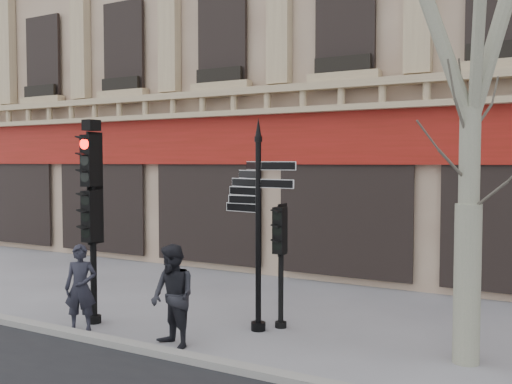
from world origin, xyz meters
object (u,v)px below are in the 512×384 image
Objects in this scene: traffic_signal_secondary at (281,244)px; pedestrian_a at (81,288)px; fingerpost at (258,188)px; traffic_signal_main at (92,195)px; pedestrian_b at (173,296)px.

traffic_signal_secondary is 1.42× the size of pedestrian_a.
traffic_signal_secondary is at bearing 71.82° from fingerpost.
traffic_signal_secondary is 3.66m from pedestrian_a.
traffic_signal_main reaches higher than pedestrian_a.
pedestrian_b reaches higher than pedestrian_a.
pedestrian_b is at bearing -97.03° from fingerpost.
fingerpost is 1.72× the size of traffic_signal_secondary.
fingerpost is at bearing -0.53° from pedestrian_a.
traffic_signal_main is at bearing -170.34° from pedestrian_b.
fingerpost is 2.45× the size of pedestrian_a.
traffic_signal_main is (-2.91, -1.09, -0.16)m from fingerpost.
fingerpost is at bearing 84.42° from pedestrian_b.
traffic_signal_secondary reaches higher than pedestrian_a.
fingerpost is 2.26× the size of pedestrian_b.
pedestrian_a is (-2.75, -1.56, -1.77)m from fingerpost.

